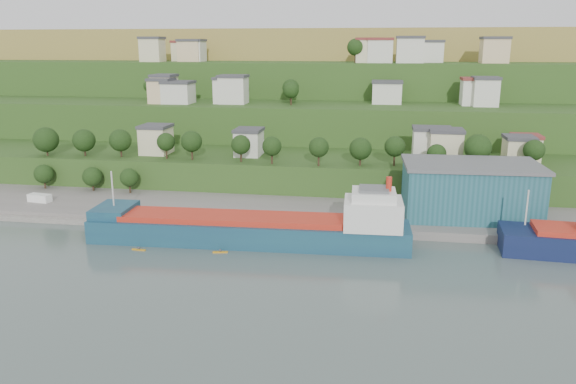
% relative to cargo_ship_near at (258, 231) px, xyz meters
% --- Properties ---
extents(ground, '(500.00, 500.00, 0.00)m').
position_rel_cargo_ship_near_xyz_m(ground, '(-4.59, -7.74, -2.81)').
color(ground, '#495956').
rests_on(ground, ground).
extents(quay, '(220.00, 26.00, 4.00)m').
position_rel_cargo_ship_near_xyz_m(quay, '(15.41, 20.26, -2.81)').
color(quay, slate).
rests_on(quay, ground).
extents(pebble_beach, '(40.00, 18.00, 2.40)m').
position_rel_cargo_ship_near_xyz_m(pebble_beach, '(-59.59, 14.26, -2.81)').
color(pebble_beach, slate).
rests_on(pebble_beach, ground).
extents(hillside, '(360.00, 210.29, 96.00)m').
position_rel_cargo_ship_near_xyz_m(hillside, '(-4.56, 160.95, -2.71)').
color(hillside, '#284719').
rests_on(hillside, ground).
extents(cargo_ship_near, '(68.72, 13.29, 17.57)m').
position_rel_cargo_ship_near_xyz_m(cargo_ship_near, '(0.00, 0.00, 0.00)').
color(cargo_ship_near, navy).
rests_on(cargo_ship_near, ground).
extents(warehouse, '(31.75, 20.26, 12.80)m').
position_rel_cargo_ship_near_xyz_m(warehouse, '(46.23, 21.39, 5.63)').
color(warehouse, '#1E545C').
rests_on(warehouse, quay).
extents(caravan, '(6.22, 3.33, 2.76)m').
position_rel_cargo_ship_near_xyz_m(caravan, '(-61.28, 16.29, -0.23)').
color(caravan, white).
rests_on(caravan, pebble_beach).
extents(dinghy, '(4.12, 2.64, 0.77)m').
position_rel_cargo_ship_near_xyz_m(dinghy, '(-47.68, 9.08, -1.22)').
color(dinghy, silver).
rests_on(dinghy, pebble_beach).
extents(kayak_orange, '(3.14, 1.14, 0.77)m').
position_rel_cargo_ship_near_xyz_m(kayak_orange, '(-6.48, -6.90, -2.58)').
color(kayak_orange, orange).
rests_on(kayak_orange, ground).
extents(kayak_yellow, '(2.99, 0.67, 0.74)m').
position_rel_cargo_ship_near_xyz_m(kayak_yellow, '(-23.58, -8.21, -2.59)').
color(kayak_yellow, orange).
rests_on(kayak_yellow, ground).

